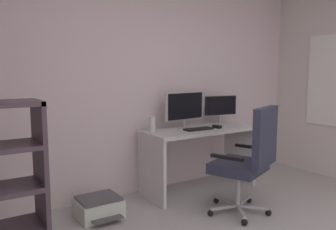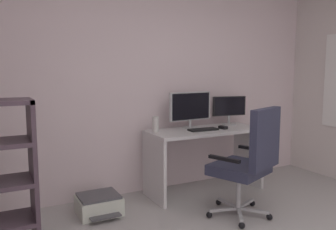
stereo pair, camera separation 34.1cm
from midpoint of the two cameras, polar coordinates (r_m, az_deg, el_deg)
wall_back at (r=4.03m, az=-1.86°, el=5.46°), size 4.79×0.10×2.57m
desk at (r=4.08m, az=8.46°, el=-5.15°), size 1.35×0.56×0.74m
monitor_main at (r=4.07m, az=6.09°, el=1.24°), size 0.57×0.18×0.42m
monitor_secondary at (r=4.41m, az=12.22°, el=1.16°), size 0.44×0.18×0.35m
keyboard at (r=3.95m, az=8.28°, el=-2.40°), size 0.35×0.15×0.02m
computer_mouse at (r=4.09m, az=11.42°, el=-2.04°), size 0.08×0.11×0.03m
desktop_speaker at (r=3.80m, az=0.49°, el=-1.56°), size 0.07×0.07×0.17m
office_chair at (r=3.43m, az=16.04°, el=-7.02°), size 0.67×0.69×1.08m
printer at (r=3.58m, az=-8.55°, el=-14.36°), size 0.41×0.45×0.20m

